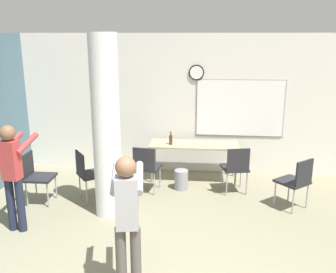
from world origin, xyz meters
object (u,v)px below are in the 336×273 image
object	(u,v)px
folding_table	(194,146)
chair_table_right	(236,166)
chair_table_left	(146,165)
person_playing_front	(127,215)
chair_near_pillar	(88,172)
person_watching_back	(13,170)
bottle_on_table	(171,140)
chair_by_left_wall	(36,174)
chair_mid_room	(296,180)

from	to	relation	value
folding_table	chair_table_right	xyz separation A→B (m)	(0.77, -0.59, -0.17)
chair_table_left	person_playing_front	distance (m)	2.77
chair_near_pillar	person_watching_back	size ratio (longest dim) A/B	0.55
folding_table	chair_table_left	size ratio (longest dim) A/B	1.97
folding_table	chair_table_right	size ratio (longest dim) A/B	1.97
chair_table_right	person_playing_front	xyz separation A→B (m)	(-1.36, -2.85, 0.42)
person_watching_back	bottle_on_table	bearing A→B (deg)	46.48
chair_near_pillar	chair_table_left	world-z (taller)	same
chair_by_left_wall	chair_mid_room	bearing A→B (deg)	2.35
bottle_on_table	person_playing_front	size ratio (longest dim) A/B	0.16
chair_near_pillar	folding_table	bearing A→B (deg)	32.49
chair_by_left_wall	chair_table_right	xyz separation A→B (m)	(3.36, 0.73, 0.00)
chair_table_right	person_watching_back	size ratio (longest dim) A/B	0.55
person_playing_front	chair_near_pillar	bearing A→B (deg)	116.73
bottle_on_table	chair_mid_room	bearing A→B (deg)	-26.42
bottle_on_table	chair_mid_room	xyz separation A→B (m)	(2.13, -1.06, -0.32)
chair_table_right	chair_mid_room	distance (m)	1.08
folding_table	chair_by_left_wall	xyz separation A→B (m)	(-2.60, -1.32, -0.17)
chair_table_right	chair_near_pillar	xyz separation A→B (m)	(-2.52, -0.53, 0.00)
chair_by_left_wall	person_playing_front	distance (m)	2.94
folding_table	chair_by_left_wall	size ratio (longest dim) A/B	1.97
bottle_on_table	person_playing_front	world-z (taller)	person_playing_front
bottle_on_table	person_watching_back	distance (m)	2.96
bottle_on_table	chair_near_pillar	xyz separation A→B (m)	(-1.32, -1.03, -0.32)
folding_table	person_playing_front	world-z (taller)	person_playing_front
chair_near_pillar	person_watching_back	bearing A→B (deg)	-122.88
bottle_on_table	chair_table_left	size ratio (longest dim) A/B	0.29
bottle_on_table	chair_table_left	world-z (taller)	bottle_on_table
chair_mid_room	person_watching_back	xyz separation A→B (m)	(-4.16, -1.09, 0.42)
chair_by_left_wall	chair_near_pillar	size ratio (longest dim) A/B	1.00
person_watching_back	folding_table	bearing A→B (deg)	42.02
chair_near_pillar	chair_table_left	distance (m)	1.02
chair_near_pillar	chair_mid_room	distance (m)	3.44
chair_by_left_wall	chair_table_right	bearing A→B (deg)	12.32
bottle_on_table	person_watching_back	bearing A→B (deg)	-133.52
person_playing_front	person_watching_back	bearing A→B (deg)	147.44
chair_by_left_wall	person_watching_back	world-z (taller)	person_watching_back
chair_near_pillar	person_playing_front	distance (m)	2.63
folding_table	chair_mid_room	bearing A→B (deg)	-34.18
chair_mid_room	person_watching_back	size ratio (longest dim) A/B	0.55
chair_table_right	person_playing_front	distance (m)	3.18
chair_near_pillar	person_playing_front	xyz separation A→B (m)	(1.17, -2.32, 0.42)
chair_by_left_wall	person_watching_back	xyz separation A→B (m)	(0.12, -0.91, 0.42)
folding_table	person_watching_back	distance (m)	3.34
chair_table_right	chair_table_left	size ratio (longest dim) A/B	1.00
chair_near_pillar	chair_mid_room	size ratio (longest dim) A/B	1.00
chair_near_pillar	chair_mid_room	world-z (taller)	same
folding_table	chair_table_right	bearing A→B (deg)	-37.40
chair_table_right	chair_table_left	distance (m)	1.59
chair_table_right	chair_near_pillar	bearing A→B (deg)	-168.05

